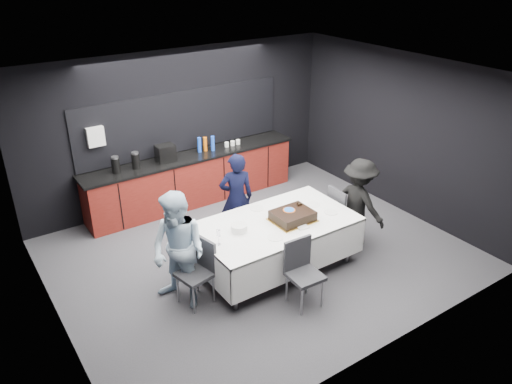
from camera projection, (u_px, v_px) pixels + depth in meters
The scene contains 18 objects.
ground at pixel (260, 254), 7.83m from camera, with size 6.00×6.00×0.00m, color #404045.
room_shell at pixel (260, 143), 7.01m from camera, with size 6.04×5.04×2.82m.
kitchenette at pixel (191, 175), 9.23m from camera, with size 4.10×0.64×2.05m.
party_table at pixel (275, 230), 7.25m from camera, with size 2.32×1.32×0.78m.
cake_assembly at pixel (293, 216), 7.18m from camera, with size 0.61×0.50×0.18m.
plate_stack at pixel (239, 228), 6.92m from camera, with size 0.23×0.23×0.10m, color white.
loose_plate_near at pixel (275, 237), 6.79m from camera, with size 0.22×0.22×0.01m, color white.
loose_plate_right_a at pixel (313, 204), 7.65m from camera, with size 0.20×0.20×0.01m, color white.
loose_plate_right_b at pixel (331, 212), 7.43m from camera, with size 0.20×0.20×0.01m, color white.
loose_plate_far at pixel (257, 208), 7.54m from camera, with size 0.21×0.21×0.01m, color white.
fork_pile at pixel (303, 227), 7.01m from camera, with size 0.15×0.10×0.02m, color white.
champagne_flute at pixel (218, 234), 6.56m from camera, with size 0.06×0.06×0.22m.
chair_left at pixel (199, 267), 6.59m from camera, with size 0.50×0.50×0.92m.
chair_right at pixel (341, 210), 8.01m from camera, with size 0.44×0.44×0.92m.
chair_near at pixel (302, 268), 6.57m from camera, with size 0.44×0.44×0.92m.
person_center at pixel (236, 198), 7.92m from camera, with size 0.55×0.36×1.50m, color black.
person_left at pixel (179, 251), 6.42m from camera, with size 0.79×0.62×1.63m, color silver.
person_right at pixel (359, 203), 7.82m from camera, with size 0.94×0.54×1.46m, color black.
Camera 1 is at (-3.73, -5.43, 4.34)m, focal length 35.00 mm.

